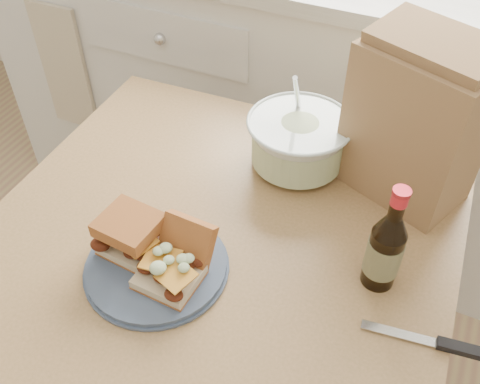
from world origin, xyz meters
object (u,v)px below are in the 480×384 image
at_px(dining_table, 215,274).
at_px(coleslaw_bowl, 298,143).
at_px(plate, 157,266).
at_px(beer_bottle, 385,249).
at_px(paper_bag, 415,125).

relative_size(dining_table, coleslaw_bowl, 4.16).
bearing_deg(coleslaw_bowl, plate, -108.30).
bearing_deg(beer_bottle, paper_bag, 104.05).
xyz_separation_m(plate, coleslaw_bowl, (0.12, 0.37, 0.05)).
relative_size(dining_table, beer_bottle, 4.23).
distance_m(dining_table, coleslaw_bowl, 0.32).
bearing_deg(coleslaw_bowl, paper_bag, 6.79).
height_order(dining_table, paper_bag, paper_bag).
xyz_separation_m(plate, paper_bag, (0.34, 0.40, 0.15)).
bearing_deg(beer_bottle, coleslaw_bowl, 144.94).
bearing_deg(dining_table, coleslaw_bowl, 74.13).
xyz_separation_m(beer_bottle, paper_bag, (-0.02, 0.26, 0.07)).
distance_m(dining_table, beer_bottle, 0.36).
relative_size(dining_table, paper_bag, 2.98).
xyz_separation_m(plate, beer_bottle, (0.36, 0.14, 0.07)).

